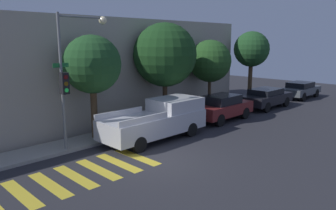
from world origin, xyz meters
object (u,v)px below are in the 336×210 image
sedan_near_corner (222,107)px  tree_near_corner (92,65)px  traffic_light_pole (73,66)px  pickup_truck (158,119)px  sedan_far_end (300,89)px  tree_midblock (165,55)px  tree_far_end (210,61)px  sedan_middle (266,97)px  tree_behind_truck (252,50)px

sedan_near_corner → tree_near_corner: size_ratio=0.83×
traffic_light_pole → sedan_near_corner: bearing=-8.0°
pickup_truck → tree_near_corner: 4.12m
sedan_far_end → tree_midblock: tree_midblock is taller
sedan_near_corner → tree_far_end: size_ratio=0.87×
tree_near_corner → tree_midblock: size_ratio=0.87×
sedan_middle → sedan_far_end: sedan_middle is taller
traffic_light_pole → tree_behind_truck: traffic_light_pole is taller
sedan_middle → tree_behind_truck: bearing=62.8°
tree_midblock → tree_behind_truck: tree_midblock is taller
tree_midblock → tree_far_end: bearing=0.0°
tree_near_corner → traffic_light_pole: bearing=-152.4°
tree_far_end → tree_near_corner: bearing=180.0°
traffic_light_pole → tree_midblock: 6.25m
tree_near_corner → sedan_near_corner: bearing=-14.6°
sedan_middle → tree_far_end: tree_far_end is taller
sedan_middle → tree_behind_truck: tree_behind_truck is taller
tree_near_corner → tree_midblock: 4.80m
sedan_middle → tree_midblock: size_ratio=0.79×
sedan_near_corner → tree_midblock: 4.74m
sedan_near_corner → sedan_far_end: (11.14, 0.00, -0.08)m
sedan_middle → tree_midblock: 9.09m
tree_near_corner → tree_far_end: bearing=0.0°
sedan_far_end → pickup_truck: bearing=180.0°
tree_far_end → pickup_truck: bearing=-163.1°
sedan_near_corner → sedan_middle: sedan_near_corner is taller
traffic_light_pole → sedan_near_corner: (9.11, -1.27, -2.91)m
traffic_light_pole → sedan_middle: size_ratio=1.29×
pickup_truck → tree_behind_truck: (11.72, 2.01, 3.14)m
traffic_light_pole → tree_far_end: traffic_light_pole is taller
pickup_truck → sedan_middle: size_ratio=1.21×
sedan_middle → tree_behind_truck: (1.03, 2.01, 3.33)m
tree_near_corner → tree_midblock: (4.79, 0.00, 0.31)m
tree_midblock → tree_far_end: tree_midblock is taller
pickup_truck → tree_near_corner: size_ratio=1.09×
tree_near_corner → tree_behind_truck: (14.09, 0.00, 0.43)m
sedan_far_end → tree_near_corner: tree_near_corner is taller
traffic_light_pole → tree_far_end: (10.39, 0.73, -0.29)m
sedan_near_corner → tree_near_corner: tree_near_corner is taller
pickup_truck → tree_midblock: bearing=39.6°
traffic_light_pole → tree_behind_truck: (15.49, 0.73, 0.37)m
pickup_truck → tree_far_end: 7.34m
sedan_near_corner → tree_near_corner: 8.46m
sedan_middle → sedan_far_end: (5.79, 0.00, -0.03)m
tree_near_corner → sedan_far_end: bearing=-6.1°
sedan_near_corner → sedan_far_end: sedan_near_corner is taller
sedan_near_corner → sedan_far_end: bearing=0.0°
tree_far_end → tree_behind_truck: (5.10, 0.00, 0.65)m
sedan_near_corner → traffic_light_pole: bearing=172.0°
pickup_truck → sedan_far_end: bearing=-0.0°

